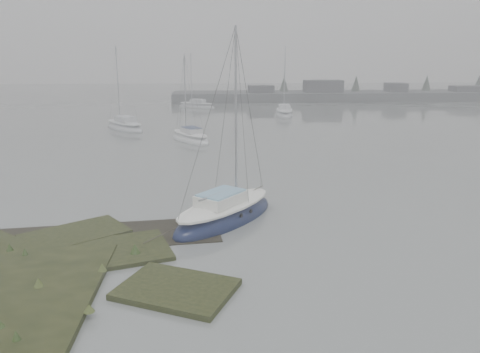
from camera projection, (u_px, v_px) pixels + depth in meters
ground at (192, 134)px, 44.22m from camera, size 160.00×160.00×0.00m
far_shoreline at (362, 95)px, 76.53m from camera, size 60.00×8.00×4.15m
sailboat_main at (225, 215)px, 21.08m from camera, size 5.79×6.35×9.16m
sailboat_white at (190, 138)px, 40.56m from camera, size 4.38×5.78×7.91m
sailboat_far_a at (125, 127)px, 46.61m from camera, size 5.41×6.12×8.72m
sailboat_far_b at (284, 113)px, 57.27m from camera, size 2.69×6.51×8.94m
sailboat_far_c at (197, 106)px, 65.48m from camera, size 5.88×4.46×8.05m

